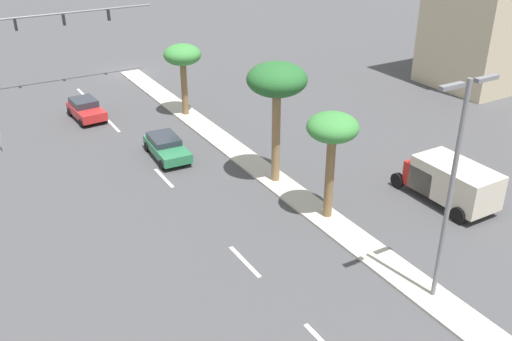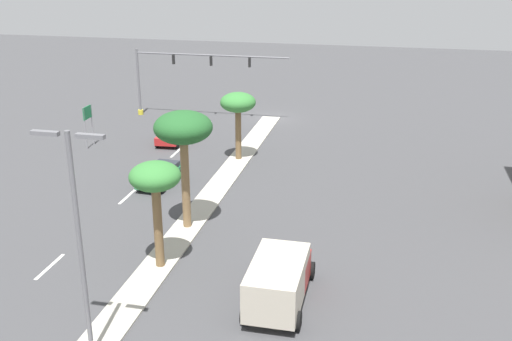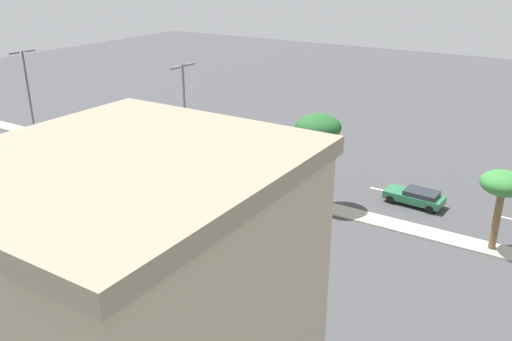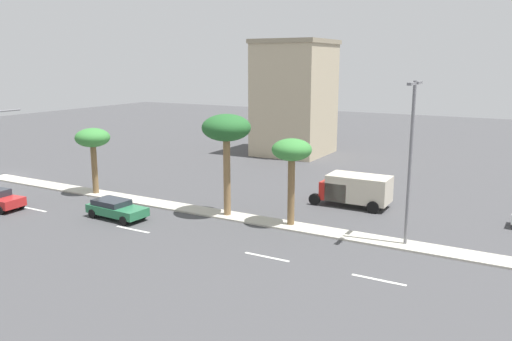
# 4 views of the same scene
# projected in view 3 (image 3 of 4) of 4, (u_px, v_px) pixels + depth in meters

# --- Properties ---
(ground_plane) EXTENTS (160.00, 160.00, 0.00)m
(ground_plane) POSITION_uv_depth(u_px,v_px,m) (285.00, 198.00, 42.70)
(ground_plane) COLOR #424244
(median_curb) EXTENTS (1.80, 74.00, 0.12)m
(median_curb) POSITION_uv_depth(u_px,v_px,m) (204.00, 176.00, 46.76)
(median_curb) COLOR #B7B2A3
(median_curb) RESTS_ON ground
(lane_stripe_outboard) EXTENTS (0.20, 2.80, 0.01)m
(lane_stripe_outboard) POSITION_uv_depth(u_px,v_px,m) (386.00, 191.00, 43.90)
(lane_stripe_outboard) COLOR silver
(lane_stripe_outboard) RESTS_ON ground
(lane_stripe_front) EXTENTS (0.20, 2.80, 0.01)m
(lane_stripe_front) POSITION_uv_depth(u_px,v_px,m) (281.00, 168.00, 48.86)
(lane_stripe_front) COLOR silver
(lane_stripe_front) RESTS_ON ground
(lane_stripe_trailing) EXTENTS (0.20, 2.80, 0.01)m
(lane_stripe_trailing) POSITION_uv_depth(u_px,v_px,m) (225.00, 155.00, 52.05)
(lane_stripe_trailing) COLOR silver
(lane_stripe_trailing) RESTS_ON ground
(palm_tree_trailing) EXTENTS (2.80, 2.80, 5.40)m
(palm_tree_trailing) POSITION_uv_depth(u_px,v_px,m) (503.00, 186.00, 33.34)
(palm_tree_trailing) COLOR brown
(palm_tree_trailing) RESTS_ON median_curb
(palm_tree_right) EXTENTS (3.41, 3.41, 7.17)m
(palm_tree_right) POSITION_uv_depth(u_px,v_px,m) (318.00, 130.00, 39.11)
(palm_tree_right) COLOR olive
(palm_tree_right) RESTS_ON median_curb
(palm_tree_outboard) EXTENTS (2.64, 2.64, 5.80)m
(palm_tree_outboard) POSITION_uv_depth(u_px,v_px,m) (260.00, 135.00, 41.86)
(palm_tree_outboard) COLOR brown
(palm_tree_outboard) RESTS_ON median_curb
(street_lamp_front) EXTENTS (2.90, 0.24, 9.65)m
(street_lamp_front) POSITION_uv_depth(u_px,v_px,m) (185.00, 111.00, 45.37)
(street_lamp_front) COLOR slate
(street_lamp_front) RESTS_ON median_curb
(street_lamp_outboard) EXTENTS (2.90, 0.24, 9.01)m
(street_lamp_outboard) POSITION_uv_depth(u_px,v_px,m) (28.00, 86.00, 56.11)
(street_lamp_outboard) COLOR #515459
(street_lamp_outboard) RESTS_ON median_curb
(sedan_white_right) EXTENTS (1.94, 4.06, 1.43)m
(sedan_white_right) POSITION_uv_depth(u_px,v_px,m) (66.00, 175.00, 45.26)
(sedan_white_right) COLOR silver
(sedan_white_right) RESTS_ON ground
(sedan_silver_far) EXTENTS (2.10, 3.91, 1.36)m
(sedan_silver_far) POSITION_uv_depth(u_px,v_px,m) (63.00, 150.00, 51.28)
(sedan_silver_far) COLOR #B2B2B7
(sedan_silver_far) RESTS_ON ground
(sedan_green_inboard) EXTENTS (2.21, 4.54, 1.29)m
(sedan_green_inboard) POSITION_uv_depth(u_px,v_px,m) (416.00, 196.00, 41.19)
(sedan_green_inboard) COLOR #287047
(sedan_green_inboard) RESTS_ON ground
(box_truck) EXTENTS (2.69, 5.83, 2.41)m
(box_truck) POSITION_uv_depth(u_px,v_px,m) (188.00, 202.00, 38.84)
(box_truck) COLOR #B21E19
(box_truck) RESTS_ON ground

